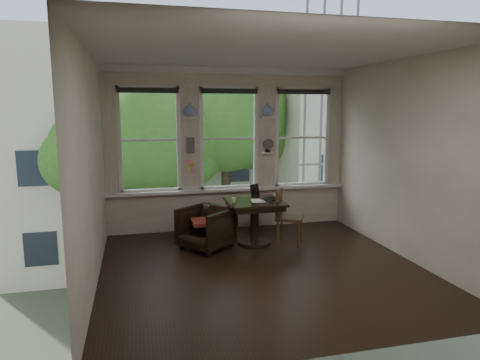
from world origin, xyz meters
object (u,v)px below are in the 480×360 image
object	(u,v)px
table	(255,222)
armchair_left	(206,228)
laptop	(271,199)
mug	(234,200)
side_chair_right	(290,217)

from	to	relation	value
table	armchair_left	world-z (taller)	table
laptop	mug	size ratio (longest dim) A/B	3.84
mug	armchair_left	bearing A→B (deg)	175.00
side_chair_right	mug	world-z (taller)	side_chair_right
table	mug	size ratio (longest dim) A/B	9.87
laptop	armchair_left	bearing A→B (deg)	179.69
armchair_left	mug	distance (m)	0.64
table	mug	xyz separation A→B (m)	(-0.37, -0.07, 0.42)
armchair_left	laptop	distance (m)	1.18
side_chair_right	laptop	world-z (taller)	side_chair_right
laptop	mug	world-z (taller)	mug
mug	side_chair_right	bearing A→B (deg)	-3.43
side_chair_right	armchair_left	bearing A→B (deg)	115.60
laptop	mug	distance (m)	0.65
laptop	table	bearing A→B (deg)	171.69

